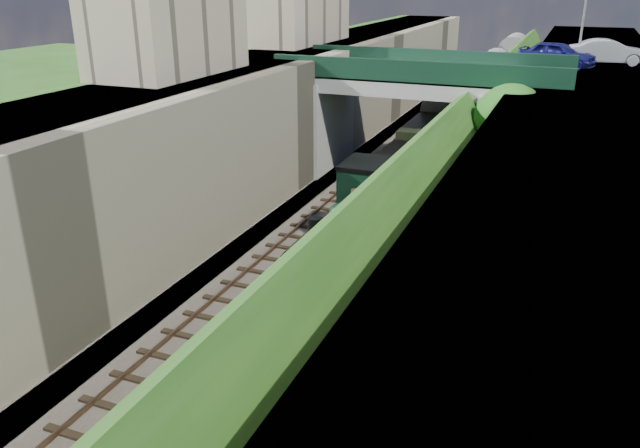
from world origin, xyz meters
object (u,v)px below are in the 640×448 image
(locomotive, at_px, (353,234))
(tree, at_px, (512,123))
(road_bridge, at_px, (430,112))
(car_blue, at_px, (557,54))
(car_silver, at_px, (609,52))
(lamppost, at_px, (586,8))
(tender, at_px, (402,187))

(locomotive, bearing_deg, tree, 64.75)
(tree, xyz_separation_m, locomotive, (-4.71, -9.99, -2.75))
(tree, bearing_deg, road_bridge, 140.49)
(car_blue, relative_size, car_silver, 0.98)
(lamppost, distance_m, car_blue, 3.75)
(road_bridge, xyz_separation_m, locomotive, (0.26, -14.09, -2.18))
(tree, height_order, locomotive, tree)
(car_silver, relative_size, tender, 0.76)
(road_bridge, distance_m, tree, 6.47)
(lamppost, distance_m, locomotive, 24.15)
(road_bridge, distance_m, car_silver, 12.43)
(car_silver, distance_m, tender, 17.92)
(car_silver, bearing_deg, road_bridge, 121.88)
(car_blue, xyz_separation_m, locomotive, (-6.06, -19.26, -5.12))
(lamppost, bearing_deg, car_silver, 6.91)
(tree, xyz_separation_m, lamppost, (2.55, 11.73, 4.92))
(road_bridge, height_order, car_silver, car_silver)
(tree, distance_m, lamppost, 12.97)
(car_blue, bearing_deg, tree, -172.57)
(tree, relative_size, tender, 1.10)
(lamppost, xyz_separation_m, locomotive, (-7.26, -21.72, -7.67))
(car_blue, height_order, car_silver, car_blue)
(lamppost, distance_m, car_silver, 3.07)
(road_bridge, distance_m, locomotive, 14.26)
(road_bridge, bearing_deg, locomotive, -88.96)
(road_bridge, xyz_separation_m, car_blue, (6.32, 5.17, 2.93))
(tree, height_order, tender, tree)
(tree, bearing_deg, car_silver, 70.48)
(car_silver, distance_m, locomotive, 24.23)
(road_bridge, relative_size, locomotive, 1.56)
(lamppost, relative_size, car_silver, 1.31)
(tree, relative_size, car_blue, 1.48)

